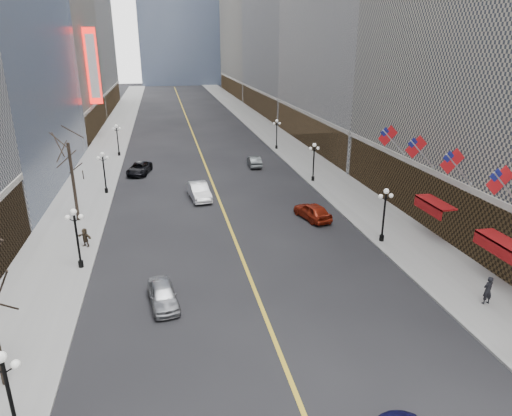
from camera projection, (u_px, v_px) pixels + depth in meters
name	position (u px, v px, depth m)	size (l,w,h in m)	color
sidewalk_east	(284.00, 143.00, 74.98)	(6.00, 230.00, 0.15)	gray
sidewalk_west	(107.00, 151.00, 69.72)	(6.00, 230.00, 0.15)	gray
lane_line	(194.00, 136.00, 81.59)	(0.25, 200.00, 0.02)	gold
bldg_east_c	(313.00, 3.00, 102.97)	(26.60, 40.60, 48.80)	#98989B
streetlamp_east_1	(385.00, 209.00, 36.74)	(1.26, 0.44, 4.52)	black
streetlamp_east_2	(314.00, 158.00, 53.33)	(1.26, 0.44, 4.52)	black
streetlamp_east_3	(277.00, 131.00, 69.92)	(1.26, 0.44, 4.52)	black
streetlamp_west_0	(8.00, 390.00, 17.55)	(1.26, 0.44, 4.52)	black
streetlamp_west_1	(76.00, 232.00, 32.30)	(1.26, 0.44, 4.52)	black
streetlamp_west_2	(104.00, 168.00, 48.89)	(1.26, 0.44, 4.52)	black
streetlamp_west_3	(117.00, 137.00, 65.48)	(1.26, 0.44, 4.52)	black
flag_2	(502.00, 183.00, 28.54)	(2.87, 0.12, 2.87)	#B2B2B7
flag_3	(454.00, 163.00, 33.15)	(2.87, 0.12, 2.87)	#B2B2B7
flag_4	(418.00, 149.00, 37.75)	(2.87, 0.12, 2.87)	#B2B2B7
flag_5	(389.00, 137.00, 42.36)	(2.87, 0.12, 2.87)	#B2B2B7
awning_b	(501.00, 243.00, 30.11)	(1.40, 4.00, 0.93)	maroon
awning_c	(433.00, 204.00, 37.49)	(1.40, 4.00, 0.93)	maroon
theatre_marquee	(93.00, 66.00, 74.53)	(2.00, 0.55, 12.00)	red
tree_west_far	(70.00, 155.00, 40.07)	(3.60, 3.60, 7.92)	#2D231C
car_nb_near	(163.00, 295.00, 28.47)	(1.68, 4.18, 1.42)	#999CA0
car_nb_mid	(199.00, 191.00, 48.00)	(1.81, 5.18, 1.71)	silver
car_nb_far	(139.00, 168.00, 57.31)	(2.38, 5.17, 1.44)	black
car_sb_mid	(312.00, 211.00, 42.49)	(1.85, 4.61, 1.57)	maroon
car_sb_far	(254.00, 161.00, 60.82)	(1.49, 4.28, 1.41)	#45494C
ped_ne_corner	(488.00, 290.00, 28.25)	(0.68, 0.50, 1.87)	black
ped_west_far	(85.00, 237.00, 36.40)	(1.42, 0.41, 1.54)	#33291C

